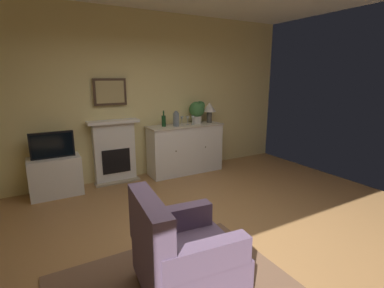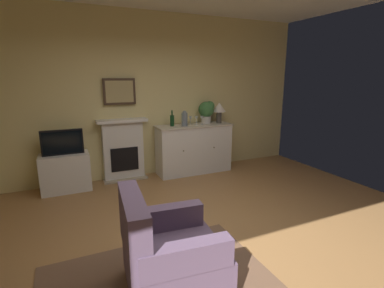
{
  "view_description": "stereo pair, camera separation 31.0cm",
  "coord_description": "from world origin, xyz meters",
  "px_view_note": "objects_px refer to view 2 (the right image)",
  "views": [
    {
      "loc": [
        -1.7,
        -2.36,
        1.82
      ],
      "look_at": [
        0.01,
        0.67,
        1.0
      ],
      "focal_mm": 26.71,
      "sensor_mm": 36.0,
      "label": 1
    },
    {
      "loc": [
        -1.42,
        -2.5,
        1.82
      ],
      "look_at": [
        0.01,
        0.67,
        1.0
      ],
      "focal_mm": 26.71,
      "sensor_mm": 36.0,
      "label": 2
    }
  ],
  "objects_px": {
    "framed_picture": "(119,92)",
    "wine_glass_left": "(191,119)",
    "tv_cabinet": "(66,172)",
    "sideboard_cabinet": "(194,149)",
    "wine_glass_center": "(196,118)",
    "potted_plant_small": "(207,110)",
    "tv_set": "(62,142)",
    "fireplace_unit": "(123,150)",
    "wine_glass_right": "(202,118)",
    "table_lamp": "(219,109)",
    "vase_decorative": "(184,118)",
    "armchair": "(167,252)",
    "wine_bottle": "(172,120)"
  },
  "relations": [
    {
      "from": "tv_cabinet",
      "to": "potted_plant_small",
      "type": "distance_m",
      "value": 2.73
    },
    {
      "from": "vase_decorative",
      "to": "tv_cabinet",
      "type": "bearing_deg",
      "value": 178.2
    },
    {
      "from": "wine_bottle",
      "to": "potted_plant_small",
      "type": "xyz_separation_m",
      "value": [
        0.72,
        0.02,
        0.15
      ]
    },
    {
      "from": "tv_cabinet",
      "to": "tv_set",
      "type": "bearing_deg",
      "value": -90.0
    },
    {
      "from": "wine_glass_right",
      "to": "tv_set",
      "type": "xyz_separation_m",
      "value": [
        -2.44,
        0.02,
        -0.24
      ]
    },
    {
      "from": "framed_picture",
      "to": "armchair",
      "type": "height_order",
      "value": "framed_picture"
    },
    {
      "from": "framed_picture",
      "to": "wine_glass_left",
      "type": "height_order",
      "value": "framed_picture"
    },
    {
      "from": "sideboard_cabinet",
      "to": "wine_glass_right",
      "type": "height_order",
      "value": "wine_glass_right"
    },
    {
      "from": "fireplace_unit",
      "to": "wine_bottle",
      "type": "distance_m",
      "value": 1.02
    },
    {
      "from": "framed_picture",
      "to": "table_lamp",
      "type": "bearing_deg",
      "value": -6.85
    },
    {
      "from": "wine_glass_right",
      "to": "tv_cabinet",
      "type": "xyz_separation_m",
      "value": [
        -2.44,
        0.04,
        -0.75
      ]
    },
    {
      "from": "wine_bottle",
      "to": "fireplace_unit",
      "type": "bearing_deg",
      "value": 170.32
    },
    {
      "from": "tv_cabinet",
      "to": "armchair",
      "type": "xyz_separation_m",
      "value": [
        0.74,
        -2.83,
        0.08
      ]
    },
    {
      "from": "wine_glass_center",
      "to": "tv_set",
      "type": "xyz_separation_m",
      "value": [
        -2.33,
        0.02,
        -0.24
      ]
    },
    {
      "from": "wine_bottle",
      "to": "tv_cabinet",
      "type": "xyz_separation_m",
      "value": [
        -1.86,
        -0.01,
        -0.73
      ]
    },
    {
      "from": "table_lamp",
      "to": "wine_glass_right",
      "type": "relative_size",
      "value": 2.42
    },
    {
      "from": "tv_set",
      "to": "potted_plant_small",
      "type": "xyz_separation_m",
      "value": [
        2.58,
        0.05,
        0.38
      ]
    },
    {
      "from": "fireplace_unit",
      "to": "wine_glass_right",
      "type": "distance_m",
      "value": 1.56
    },
    {
      "from": "fireplace_unit",
      "to": "armchair",
      "type": "relative_size",
      "value": 1.2
    },
    {
      "from": "sideboard_cabinet",
      "to": "wine_glass_right",
      "type": "distance_m",
      "value": 0.61
    },
    {
      "from": "tv_set",
      "to": "wine_glass_left",
      "type": "bearing_deg",
      "value": 0.1
    },
    {
      "from": "framed_picture",
      "to": "wine_bottle",
      "type": "relative_size",
      "value": 1.9
    },
    {
      "from": "fireplace_unit",
      "to": "wine_glass_right",
      "type": "relative_size",
      "value": 6.67
    },
    {
      "from": "vase_decorative",
      "to": "armchair",
      "type": "xyz_separation_m",
      "value": [
        -1.33,
        -2.76,
        -0.69
      ]
    },
    {
      "from": "tv_cabinet",
      "to": "sideboard_cabinet",
      "type": "bearing_deg",
      "value": -0.38
    },
    {
      "from": "tv_set",
      "to": "wine_glass_center",
      "type": "bearing_deg",
      "value": -0.49
    },
    {
      "from": "fireplace_unit",
      "to": "sideboard_cabinet",
      "type": "xyz_separation_m",
      "value": [
        1.31,
        -0.18,
        -0.08
      ]
    },
    {
      "from": "vase_decorative",
      "to": "wine_glass_right",
      "type": "bearing_deg",
      "value": 3.44
    },
    {
      "from": "fireplace_unit",
      "to": "potted_plant_small",
      "type": "distance_m",
      "value": 1.73
    },
    {
      "from": "potted_plant_small",
      "to": "wine_glass_right",
      "type": "bearing_deg",
      "value": -153.09
    },
    {
      "from": "tv_cabinet",
      "to": "potted_plant_small",
      "type": "bearing_deg",
      "value": 0.67
    },
    {
      "from": "wine_bottle",
      "to": "wine_glass_right",
      "type": "xyz_separation_m",
      "value": [
        0.58,
        -0.05,
        0.01
      ]
    },
    {
      "from": "wine_glass_left",
      "to": "potted_plant_small",
      "type": "xyz_separation_m",
      "value": [
        0.36,
        0.05,
        0.13
      ]
    },
    {
      "from": "fireplace_unit",
      "to": "sideboard_cabinet",
      "type": "height_order",
      "value": "fireplace_unit"
    },
    {
      "from": "framed_picture",
      "to": "fireplace_unit",
      "type": "bearing_deg",
      "value": -90.0
    },
    {
      "from": "framed_picture",
      "to": "sideboard_cabinet",
      "type": "relative_size",
      "value": 0.38
    },
    {
      "from": "wine_bottle",
      "to": "wine_glass_left",
      "type": "height_order",
      "value": "wine_bottle"
    },
    {
      "from": "wine_glass_center",
      "to": "tv_cabinet",
      "type": "relative_size",
      "value": 0.22
    },
    {
      "from": "framed_picture",
      "to": "wine_glass_right",
      "type": "bearing_deg",
      "value": -9.74
    },
    {
      "from": "potted_plant_small",
      "to": "tv_set",
      "type": "bearing_deg",
      "value": -178.81
    },
    {
      "from": "wine_glass_center",
      "to": "sideboard_cabinet",
      "type": "bearing_deg",
      "value": 144.34
    },
    {
      "from": "fireplace_unit",
      "to": "framed_picture",
      "type": "relative_size",
      "value": 2.0
    },
    {
      "from": "framed_picture",
      "to": "wine_glass_left",
      "type": "bearing_deg",
      "value": -10.37
    },
    {
      "from": "wine_glass_center",
      "to": "table_lamp",
      "type": "bearing_deg",
      "value": 3.19
    },
    {
      "from": "sideboard_cabinet",
      "to": "wine_glass_right",
      "type": "bearing_deg",
      "value": -10.73
    },
    {
      "from": "tv_set",
      "to": "potted_plant_small",
      "type": "relative_size",
      "value": 1.44
    },
    {
      "from": "wine_glass_left",
      "to": "potted_plant_small",
      "type": "bearing_deg",
      "value": 7.76
    },
    {
      "from": "tv_set",
      "to": "potted_plant_small",
      "type": "distance_m",
      "value": 2.61
    },
    {
      "from": "wine_glass_left",
      "to": "wine_glass_right",
      "type": "bearing_deg",
      "value": -6.18
    },
    {
      "from": "table_lamp",
      "to": "wine_glass_left",
      "type": "distance_m",
      "value": 0.63
    }
  ]
}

